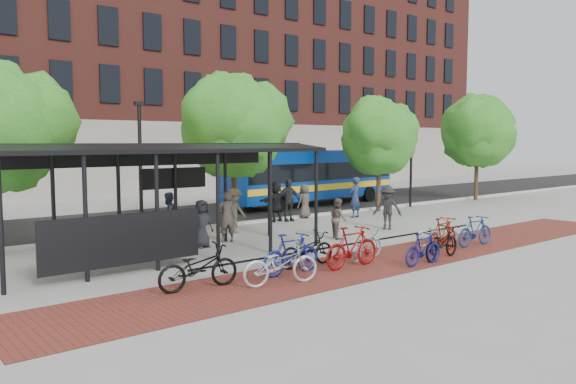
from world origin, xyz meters
TOP-DOWN VIEW (x-y plane):
  - ground at (0.00, 0.00)m, footprint 160.00×160.00m
  - asphalt_street at (0.00, 8.00)m, footprint 160.00×8.00m
  - curb at (0.00, 4.00)m, footprint 160.00×0.25m
  - brick_strip at (-2.00, -5.00)m, footprint 24.00×3.00m
  - bike_rack_rail at (-3.30, -4.10)m, footprint 12.00×0.05m
  - building_brick at (10.00, 26.00)m, footprint 55.00×14.00m
  - bus_shelter at (-8.13, -0.48)m, footprint 10.60×3.07m
  - tree_b at (-2.90, 3.35)m, footprint 5.15×4.20m
  - tree_c at (6.09, 3.35)m, footprint 4.66×3.80m
  - tree_d at (15.10, 3.35)m, footprint 5.39×4.40m
  - lamp_post_left at (-7.00, 3.60)m, footprint 0.35×0.20m
  - lamp_post_right at (9.00, 3.60)m, footprint 0.35×0.20m
  - bus at (5.30, 7.79)m, footprint 11.70×3.37m
  - bike_0 at (-9.15, -4.36)m, footprint 2.17×0.91m
  - bike_2 at (-7.29, -5.28)m, footprint 2.18×1.17m
  - bike_3 at (-6.39, -4.60)m, footprint 1.94×0.57m
  - bike_4 at (-5.40, -4.12)m, footprint 1.94×0.69m
  - bike_5 at (-4.50, -5.06)m, footprint 2.04×0.58m
  - bike_6 at (-3.36, -4.55)m, footprint 1.85×0.97m
  - bike_7 at (-2.60, -6.14)m, footprint 1.62×0.47m
  - bike_8 at (-1.46, -5.96)m, footprint 1.97×0.91m
  - bike_9 at (-0.55, -5.34)m, footprint 2.02×0.87m
  - bike_10 at (0.29, -4.52)m, footprint 1.82×1.11m
  - bike_11 at (1.26, -5.40)m, footprint 1.82×0.63m
  - pedestrian_0 at (-6.27, 0.38)m, footprint 0.85×0.60m
  - pedestrian_1 at (-5.02, 0.74)m, footprint 0.78×0.61m
  - pedestrian_2 at (-6.27, 2.84)m, footprint 1.03×0.92m
  - pedestrian_3 at (-3.76, 2.14)m, footprint 1.28×0.89m
  - pedestrian_4 at (0.08, 3.47)m, footprint 1.21×0.71m
  - pedestrian_5 at (-0.44, 3.73)m, footprint 1.76×0.81m
  - pedestrian_6 at (1.34, 3.80)m, footprint 0.85×0.62m
  - pedestrian_7 at (3.34, 2.41)m, footprint 0.78×0.58m
  - pedestrian_8 at (-1.36, -1.26)m, footprint 0.84×0.92m
  - pedestrian_9 at (1.74, -0.99)m, footprint 1.18×1.35m

SIDE VIEW (x-z plane):
  - ground at x=0.00m, z-range 0.00..0.00m
  - bike_rack_rail at x=-3.30m, z-range -0.47..0.47m
  - brick_strip at x=-2.00m, z-range 0.00..0.01m
  - asphalt_street at x=0.00m, z-range 0.00..0.01m
  - curb at x=0.00m, z-range 0.00..0.12m
  - bike_10 at x=0.29m, z-range 0.00..0.90m
  - bike_6 at x=-3.36m, z-range 0.00..0.92m
  - bike_7 at x=-2.60m, z-range 0.00..0.97m
  - bike_8 at x=-1.46m, z-range 0.00..1.00m
  - bike_4 at x=-5.40m, z-range 0.00..1.02m
  - bike_11 at x=1.26m, z-range 0.00..1.07m
  - bike_2 at x=-7.29m, z-range 0.00..1.09m
  - bike_0 at x=-9.15m, z-range 0.00..1.11m
  - bike_3 at x=-6.39m, z-range 0.00..1.16m
  - bike_9 at x=-0.55m, z-range 0.00..1.17m
  - bike_5 at x=-4.50m, z-range 0.00..1.22m
  - pedestrian_8 at x=-1.36m, z-range 0.00..1.53m
  - pedestrian_6 at x=1.34m, z-range 0.00..1.62m
  - pedestrian_0 at x=-6.27m, z-range 0.00..1.65m
  - pedestrian_2 at x=-6.27m, z-range 0.00..1.74m
  - pedestrian_3 at x=-3.76m, z-range 0.00..1.80m
  - pedestrian_9 at x=1.74m, z-range 0.00..1.81m
  - pedestrian_5 at x=-0.44m, z-range 0.00..1.83m
  - pedestrian_1 at x=-5.02m, z-range 0.00..1.87m
  - pedestrian_4 at x=0.08m, z-range 0.00..1.94m
  - pedestrian_7 at x=3.34m, z-range 0.00..1.96m
  - bus at x=5.30m, z-range 0.23..3.35m
  - lamp_post_left at x=-7.00m, z-range 0.18..5.31m
  - lamp_post_right at x=9.00m, z-range 0.18..5.31m
  - bus_shelter at x=-8.13m, z-range 1.20..4.80m
  - tree_c at x=6.09m, z-range 1.09..7.02m
  - tree_b at x=-2.90m, z-range 1.22..7.69m
  - tree_d at x=15.10m, z-range 1.19..7.74m
  - building_brick at x=10.00m, z-range 0.00..20.00m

